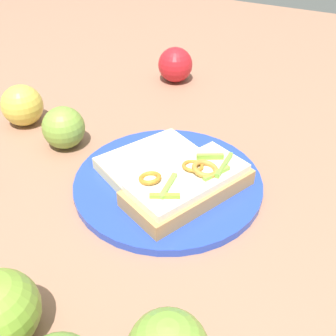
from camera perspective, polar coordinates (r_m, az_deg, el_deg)
name	(u,v)px	position (r m, az deg, el deg)	size (l,w,h in m)	color
ground_plane	(168,185)	(0.60, 0.00, -2.45)	(2.00, 2.00, 0.00)	#966851
plate	(168,182)	(0.59, 0.00, -2.01)	(0.27, 0.27, 0.01)	#2542BD
sandwich	(188,184)	(0.55, 2.89, -2.30)	(0.15, 0.20, 0.05)	#B2844D
bread_slice_side	(150,160)	(0.61, -2.60, 1.08)	(0.15, 0.09, 0.02)	beige
apple_1	(22,105)	(0.77, -19.82, 8.29)	(0.07, 0.07, 0.07)	gold
apple_2	(175,65)	(0.89, 1.04, 14.32)	(0.07, 0.07, 0.07)	red
apple_5	(64,128)	(0.68, -14.47, 5.52)	(0.07, 0.07, 0.07)	olive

